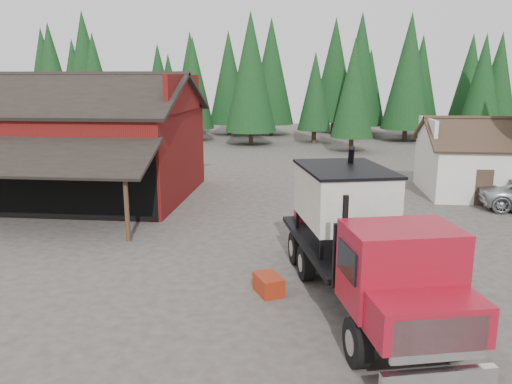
# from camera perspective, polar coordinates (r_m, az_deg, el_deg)

# --- Properties ---
(ground) EXTENTS (120.00, 120.00, 0.00)m
(ground) POSITION_cam_1_polar(r_m,az_deg,el_deg) (18.93, -0.34, -8.17)
(ground) COLOR #433934
(ground) RESTS_ON ground
(red_barn) EXTENTS (12.80, 13.63, 7.18)m
(red_barn) POSITION_cam_1_polar(r_m,az_deg,el_deg) (30.64, -19.14, 4.46)
(red_barn) COLOR #621410
(red_barn) RESTS_ON ground
(farmhouse) EXTENTS (8.60, 6.42, 4.65)m
(farmhouse) POSITION_cam_1_polar(r_m,az_deg,el_deg) (32.90, 25.56, 2.63)
(farmhouse) COLOR silver
(farmhouse) RESTS_ON ground
(conifer_backdrop) EXTENTS (76.00, 16.00, 16.00)m
(conifer_backdrop) POSITION_cam_1_polar(r_m,az_deg,el_deg) (59.98, 4.12, 6.32)
(conifer_backdrop) COLOR black
(conifer_backdrop) RESTS_ON ground
(near_pine_a) EXTENTS (4.40, 4.40, 11.40)m
(near_pine_a) POSITION_cam_1_polar(r_m,az_deg,el_deg) (51.48, -22.20, 11.48)
(near_pine_a) COLOR #382619
(near_pine_a) RESTS_ON ground
(near_pine_b) EXTENTS (3.96, 3.96, 10.40)m
(near_pine_b) POSITION_cam_1_polar(r_m,az_deg,el_deg) (47.74, 11.08, 11.54)
(near_pine_b) COLOR #382619
(near_pine_b) RESTS_ON ground
(near_pine_d) EXTENTS (5.28, 5.28, 13.40)m
(near_pine_d) POSITION_cam_1_polar(r_m,az_deg,el_deg) (51.91, -0.61, 13.52)
(near_pine_d) COLOR #382619
(near_pine_d) RESTS_ON ground
(feed_truck) EXTENTS (5.04, 10.50, 4.58)m
(feed_truck) POSITION_cam_1_polar(r_m,az_deg,el_deg) (15.40, 11.85, -4.99)
(feed_truck) COLOR black
(feed_truck) RESTS_ON ground
(equip_box) EXTENTS (1.12, 1.30, 0.60)m
(equip_box) POSITION_cam_1_polar(r_m,az_deg,el_deg) (16.37, 1.43, -10.52)
(equip_box) COLOR maroon
(equip_box) RESTS_ON ground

